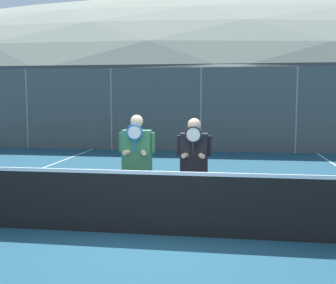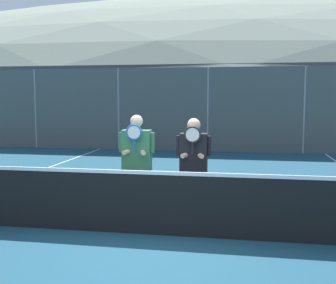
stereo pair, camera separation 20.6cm
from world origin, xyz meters
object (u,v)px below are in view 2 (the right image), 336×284
car_far_left (80,123)px  car_center (313,125)px  car_left_of_center (195,125)px  player_leftmost (137,159)px  player_center_left (194,162)px

car_far_left → car_center: size_ratio=1.15×
car_center → car_left_of_center: bearing=-177.4°
player_leftmost → car_far_left: 12.69m
car_left_of_center → car_center: bearing=2.6°
car_far_left → car_left_of_center: 5.28m
player_center_left → car_left_of_center: 11.60m
player_leftmost → car_left_of_center: 11.54m
player_center_left → car_center: (3.72, 11.75, -0.10)m
car_left_of_center → car_far_left: bearing=-178.6°
player_center_left → car_far_left: size_ratio=0.38×
player_center_left → car_left_of_center: bearing=96.2°
player_center_left → car_center: size_ratio=0.43×
car_left_of_center → car_center: size_ratio=1.12×
player_leftmost → car_left_of_center: size_ratio=0.40×
player_center_left → car_far_left: 13.14m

